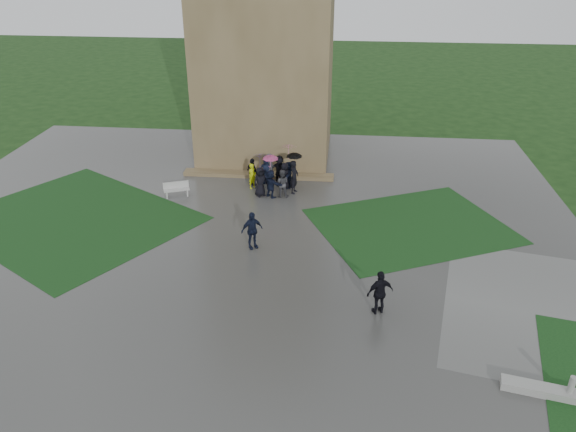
# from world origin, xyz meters

# --- Properties ---
(ground) EXTENTS (120.00, 120.00, 0.00)m
(ground) POSITION_xyz_m (0.00, 0.00, 0.00)
(ground) COLOR black
(plaza) EXTENTS (34.00, 34.00, 0.02)m
(plaza) POSITION_xyz_m (0.00, 2.00, 0.01)
(plaza) COLOR #373734
(plaza) RESTS_ON ground
(lawn_inset_left) EXTENTS (14.10, 13.46, 0.01)m
(lawn_inset_left) POSITION_xyz_m (-8.50, 4.00, 0.03)
(lawn_inset_left) COLOR black
(lawn_inset_left) RESTS_ON plaza
(lawn_inset_right) EXTENTS (11.12, 10.15, 0.01)m
(lawn_inset_right) POSITION_xyz_m (8.50, 5.00, 0.03)
(lawn_inset_right) COLOR black
(lawn_inset_right) RESTS_ON plaza
(tower) EXTENTS (8.00, 8.00, 18.00)m
(tower) POSITION_xyz_m (0.00, 15.00, 9.00)
(tower) COLOR brown
(tower) RESTS_ON ground
(tower_plinth) EXTENTS (9.00, 0.80, 0.22)m
(tower_plinth) POSITION_xyz_m (0.00, 10.60, 0.13)
(tower_plinth) COLOR brown
(tower_plinth) RESTS_ON plaza
(bench) EXTENTS (1.46, 0.92, 0.81)m
(bench) POSITION_xyz_m (-4.07, 7.33, 0.44)
(bench) COLOR #ADACA8
(bench) RESTS_ON plaza
(visitor_cluster) EXTENTS (3.40, 3.09, 2.55)m
(visitor_cluster) POSITION_xyz_m (1.23, 8.77, 1.12)
(visitor_cluster) COLOR black
(visitor_cluster) RESTS_ON plaza
(pedestrian_mid) EXTENTS (1.21, 1.10, 1.81)m
(pedestrian_mid) POSITION_xyz_m (0.99, 2.08, 0.92)
(pedestrian_mid) COLOR black
(pedestrian_mid) RESTS_ON plaza
(pedestrian_near) EXTENTS (1.22, 0.99, 1.82)m
(pedestrian_near) POSITION_xyz_m (6.58, -2.36, 0.93)
(pedestrian_near) COLOR black
(pedestrian_near) RESTS_ON plaza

